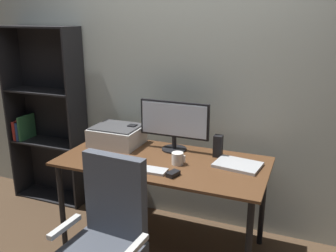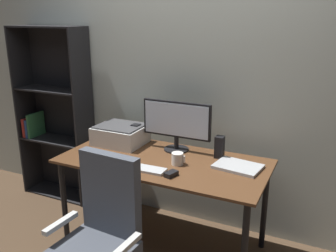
{
  "view_description": "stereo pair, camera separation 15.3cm",
  "coord_description": "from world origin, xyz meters",
  "px_view_note": "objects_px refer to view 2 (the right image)",
  "views": [
    {
      "loc": [
        0.98,
        -2.33,
        1.78
      ],
      "look_at": [
        0.06,
        -0.05,
        1.03
      ],
      "focal_mm": 38.76,
      "sensor_mm": 36.0,
      "label": 1
    },
    {
      "loc": [
        1.12,
        -2.27,
        1.78
      ],
      "look_at": [
        0.06,
        -0.05,
        1.03
      ],
      "focal_mm": 38.76,
      "sensor_mm": 36.0,
      "label": 2
    }
  ],
  "objects_px": {
    "speaker_left": "(136,134)",
    "printer": "(121,134)",
    "monitor": "(176,122)",
    "bookshelf": "(56,115)",
    "coffee_mug": "(178,159)",
    "mouse": "(171,174)",
    "office_chair": "(99,247)",
    "speaker_right": "(219,147)",
    "keyboard": "(146,169)",
    "desk": "(163,170)",
    "laptop": "(238,166)"
  },
  "relations": [
    {
      "from": "speaker_left",
      "to": "printer",
      "type": "xyz_separation_m",
      "value": [
        -0.12,
        -0.05,
        -0.0
      ]
    },
    {
      "from": "monitor",
      "to": "bookshelf",
      "type": "xyz_separation_m",
      "value": [
        -1.38,
        0.14,
        -0.14
      ]
    },
    {
      "from": "monitor",
      "to": "coffee_mug",
      "type": "xyz_separation_m",
      "value": [
        0.13,
        -0.27,
        -0.19
      ]
    },
    {
      "from": "mouse",
      "to": "office_chair",
      "type": "relative_size",
      "value": 0.1
    },
    {
      "from": "coffee_mug",
      "to": "speaker_right",
      "type": "height_order",
      "value": "speaker_right"
    },
    {
      "from": "monitor",
      "to": "mouse",
      "type": "relative_size",
      "value": 5.93
    },
    {
      "from": "keyboard",
      "to": "office_chair",
      "type": "bearing_deg",
      "value": -93.43
    },
    {
      "from": "keyboard",
      "to": "printer",
      "type": "height_order",
      "value": "printer"
    },
    {
      "from": "desk",
      "to": "speaker_right",
      "type": "bearing_deg",
      "value": 32.06
    },
    {
      "from": "printer",
      "to": "keyboard",
      "type": "bearing_deg",
      "value": -40.94
    },
    {
      "from": "speaker_right",
      "to": "bookshelf",
      "type": "bearing_deg",
      "value": 175.03
    },
    {
      "from": "printer",
      "to": "desk",
      "type": "bearing_deg",
      "value": -19.86
    },
    {
      "from": "coffee_mug",
      "to": "printer",
      "type": "relative_size",
      "value": 0.26
    },
    {
      "from": "desk",
      "to": "keyboard",
      "type": "bearing_deg",
      "value": -97.73
    },
    {
      "from": "coffee_mug",
      "to": "bookshelf",
      "type": "height_order",
      "value": "bookshelf"
    },
    {
      "from": "bookshelf",
      "to": "laptop",
      "type": "bearing_deg",
      "value": -8.35
    },
    {
      "from": "coffee_mug",
      "to": "office_chair",
      "type": "height_order",
      "value": "office_chair"
    },
    {
      "from": "keyboard",
      "to": "laptop",
      "type": "relative_size",
      "value": 0.91
    },
    {
      "from": "monitor",
      "to": "keyboard",
      "type": "bearing_deg",
      "value": -93.37
    },
    {
      "from": "mouse",
      "to": "speaker_left",
      "type": "relative_size",
      "value": 0.56
    },
    {
      "from": "desk",
      "to": "speaker_right",
      "type": "relative_size",
      "value": 9.16
    },
    {
      "from": "monitor",
      "to": "speaker_right",
      "type": "relative_size",
      "value": 3.35
    },
    {
      "from": "mouse",
      "to": "keyboard",
      "type": "bearing_deg",
      "value": -166.95
    },
    {
      "from": "laptop",
      "to": "office_chair",
      "type": "bearing_deg",
      "value": -116.34
    },
    {
      "from": "speaker_left",
      "to": "desk",
      "type": "bearing_deg",
      "value": -31.6
    },
    {
      "from": "speaker_left",
      "to": "keyboard",
      "type": "bearing_deg",
      "value": -52.97
    },
    {
      "from": "printer",
      "to": "monitor",
      "type": "bearing_deg",
      "value": 6.78
    },
    {
      "from": "desk",
      "to": "printer",
      "type": "xyz_separation_m",
      "value": [
        -0.49,
        0.18,
        0.16
      ]
    },
    {
      "from": "mouse",
      "to": "bookshelf",
      "type": "height_order",
      "value": "bookshelf"
    },
    {
      "from": "printer",
      "to": "mouse",
      "type": "bearing_deg",
      "value": -31.8
    },
    {
      "from": "mouse",
      "to": "laptop",
      "type": "relative_size",
      "value": 0.3
    },
    {
      "from": "mouse",
      "to": "printer",
      "type": "relative_size",
      "value": 0.24
    },
    {
      "from": "laptop",
      "to": "printer",
      "type": "bearing_deg",
      "value": -176.57
    },
    {
      "from": "coffee_mug",
      "to": "printer",
      "type": "distance_m",
      "value": 0.66
    },
    {
      "from": "coffee_mug",
      "to": "printer",
      "type": "bearing_deg",
      "value": 161.46
    },
    {
      "from": "speaker_left",
      "to": "office_chair",
      "type": "distance_m",
      "value": 1.11
    },
    {
      "from": "monitor",
      "to": "speaker_left",
      "type": "xyz_separation_m",
      "value": [
        -0.37,
        -0.01,
        -0.15
      ]
    },
    {
      "from": "bookshelf",
      "to": "coffee_mug",
      "type": "bearing_deg",
      "value": -15.17
    },
    {
      "from": "coffee_mug",
      "to": "laptop",
      "type": "bearing_deg",
      "value": 17.0
    },
    {
      "from": "coffee_mug",
      "to": "bookshelf",
      "type": "distance_m",
      "value": 1.57
    },
    {
      "from": "mouse",
      "to": "speaker_left",
      "type": "distance_m",
      "value": 0.72
    },
    {
      "from": "mouse",
      "to": "desk",
      "type": "bearing_deg",
      "value": 143.04
    },
    {
      "from": "speaker_left",
      "to": "monitor",
      "type": "bearing_deg",
      "value": 1.24
    },
    {
      "from": "mouse",
      "to": "office_chair",
      "type": "bearing_deg",
      "value": -95.77
    },
    {
      "from": "speaker_right",
      "to": "desk",
      "type": "bearing_deg",
      "value": -147.94
    },
    {
      "from": "speaker_left",
      "to": "laptop",
      "type": "bearing_deg",
      "value": -8.16
    },
    {
      "from": "office_chair",
      "to": "monitor",
      "type": "bearing_deg",
      "value": 91.22
    },
    {
      "from": "monitor",
      "to": "mouse",
      "type": "height_order",
      "value": "monitor"
    },
    {
      "from": "laptop",
      "to": "office_chair",
      "type": "height_order",
      "value": "office_chair"
    },
    {
      "from": "speaker_left",
      "to": "bookshelf",
      "type": "bearing_deg",
      "value": 171.47
    }
  ]
}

